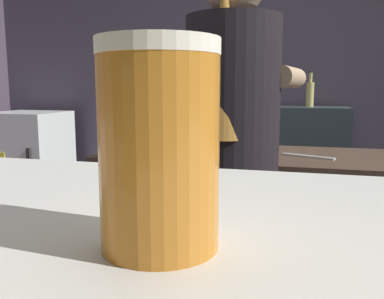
% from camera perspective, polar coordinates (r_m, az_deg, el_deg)
% --- Properties ---
extents(wall_back, '(5.20, 0.10, 2.70)m').
position_cam_1_polar(wall_back, '(3.53, 11.33, 10.92)').
color(wall_back, '#4C4457').
rests_on(wall_back, ground).
extents(prep_counter, '(2.10, 0.60, 0.89)m').
position_cam_1_polar(prep_counter, '(2.07, 17.78, -13.14)').
color(prep_counter, '#4A362A').
rests_on(prep_counter, ground).
extents(back_shelf, '(0.99, 0.36, 1.05)m').
position_cam_1_polar(back_shelf, '(3.31, 12.21, -3.28)').
color(back_shelf, '#323D43').
rests_on(back_shelf, ground).
extents(mini_fridge, '(0.58, 0.58, 0.99)m').
position_cam_1_polar(mini_fridge, '(3.89, -21.55, -2.42)').
color(mini_fridge, white).
rests_on(mini_fridge, ground).
extents(bartender, '(0.46, 0.54, 1.67)m').
position_cam_1_polar(bartender, '(1.51, 5.49, -0.39)').
color(bartender, '#292F37').
rests_on(bartender, ground).
extents(mixing_bowl, '(0.21, 0.21, 0.06)m').
position_cam_1_polar(mixing_bowl, '(2.02, 5.80, 0.61)').
color(mixing_bowl, beige).
rests_on(mixing_bowl, prep_counter).
extents(chefs_knife, '(0.23, 0.12, 0.01)m').
position_cam_1_polar(chefs_knife, '(1.90, 15.84, -0.92)').
color(chefs_knife, silver).
rests_on(chefs_knife, prep_counter).
extents(pint_glass_far, '(0.08, 0.08, 0.14)m').
position_cam_1_polar(pint_glass_far, '(0.28, -4.60, 0.48)').
color(pint_glass_far, '#C87826').
rests_on(pint_glass_far, bar_counter).
extents(bottle_hot_sauce, '(0.06, 0.06, 0.27)m').
position_cam_1_polar(bottle_hot_sauce, '(3.28, 16.12, 7.57)').
color(bottle_hot_sauce, '#D8CC76').
rests_on(bottle_hot_sauce, back_shelf).
extents(bottle_soy, '(0.07, 0.07, 0.26)m').
position_cam_1_polar(bottle_soy, '(3.25, 9.39, 7.70)').
color(bottle_soy, black).
rests_on(bottle_soy, back_shelf).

